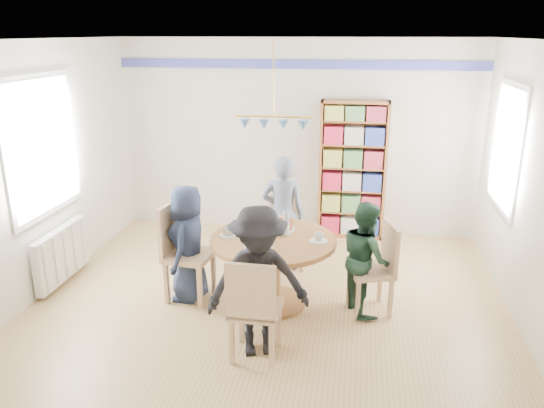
% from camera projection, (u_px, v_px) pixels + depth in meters
% --- Properties ---
extents(ground, '(5.00, 5.00, 0.00)m').
position_uv_depth(ground, '(266.00, 312.00, 5.49)').
color(ground, tan).
extents(room_shell, '(5.00, 5.00, 5.00)m').
position_uv_depth(room_shell, '(256.00, 138.00, 5.84)').
color(room_shell, white).
rests_on(room_shell, ground).
extents(radiator, '(0.12, 1.00, 0.60)m').
position_uv_depth(radiator, '(62.00, 254.00, 6.04)').
color(radiator, silver).
rests_on(radiator, ground).
extents(dining_table, '(1.30, 1.30, 0.75)m').
position_uv_depth(dining_table, '(273.00, 256.00, 5.48)').
color(dining_table, brown).
rests_on(dining_table, ground).
extents(chair_left, '(0.52, 0.52, 1.06)m').
position_uv_depth(chair_left, '(181.00, 247.00, 5.63)').
color(chair_left, '#D6AD83').
rests_on(chair_left, ground).
extents(chair_right, '(0.52, 0.52, 0.95)m').
position_uv_depth(chair_right, '(378.00, 264.00, 5.38)').
color(chair_right, '#D6AD83').
rests_on(chair_right, ground).
extents(chair_far, '(0.47, 0.47, 0.88)m').
position_uv_depth(chair_far, '(286.00, 228.00, 6.47)').
color(chair_far, '#D6AD83').
rests_on(chair_far, ground).
extents(chair_near, '(0.44, 0.44, 0.97)m').
position_uv_depth(chair_near, '(254.00, 306.00, 4.53)').
color(chair_near, '#D6AD83').
rests_on(chair_near, ground).
extents(person_left, '(0.41, 0.62, 1.27)m').
position_uv_depth(person_left, '(188.00, 243.00, 5.61)').
color(person_left, '#182036').
rests_on(person_left, ground).
extents(person_right, '(0.62, 0.69, 1.18)m').
position_uv_depth(person_right, '(365.00, 258.00, 5.36)').
color(person_right, '#1B3627').
rests_on(person_right, ground).
extents(person_far, '(0.54, 0.38, 1.41)m').
position_uv_depth(person_far, '(283.00, 214.00, 6.31)').
color(person_far, gray).
rests_on(person_far, ground).
extents(person_near, '(1.01, 0.77, 1.39)m').
position_uv_depth(person_near, '(258.00, 282.00, 4.61)').
color(person_near, black).
rests_on(person_near, ground).
extents(bookshelf, '(0.91, 0.27, 1.91)m').
position_uv_depth(bookshelf, '(352.00, 172.00, 7.27)').
color(bookshelf, brown).
rests_on(bookshelf, ground).
extents(tableware, '(1.13, 1.13, 0.30)m').
position_uv_depth(tableware, '(271.00, 232.00, 5.43)').
color(tableware, white).
rests_on(tableware, dining_table).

